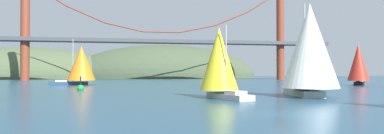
% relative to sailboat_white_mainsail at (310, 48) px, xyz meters
% --- Properties ---
extents(ground_plane, '(360.00, 360.00, 0.00)m').
position_rel_sailboat_white_mainsail_xyz_m(ground_plane, '(-9.40, -13.32, -5.60)').
color(ground_plane, navy).
extents(headland_left, '(83.41, 44.00, 27.18)m').
position_rel_sailboat_white_mainsail_xyz_m(headland_left, '(-64.40, 121.68, -5.60)').
color(headland_left, '#4C5B3D').
rests_on(headland_left, ground_plane).
extents(headland_center, '(87.72, 44.00, 30.95)m').
position_rel_sailboat_white_mainsail_xyz_m(headland_center, '(-4.40, 121.68, -5.60)').
color(headland_center, '#425138').
rests_on(headland_center, ground_plane).
extents(suspension_bridge, '(124.72, 6.00, 33.11)m').
position_rel_sailboat_white_mainsail_xyz_m(suspension_bridge, '(-9.40, 81.68, 9.07)').
color(suspension_bridge, brown).
rests_on(suspension_bridge, ground_plane).
extents(sailboat_white_mainsail, '(7.33, 10.70, 10.96)m').
position_rel_sailboat_white_mainsail_xyz_m(sailboat_white_mainsail, '(0.00, 0.00, 0.00)').
color(sailboat_white_mainsail, '#B7B2A8').
rests_on(sailboat_white_mainsail, ground_plane).
extents(sailboat_scarlet_sail, '(7.17, 7.65, 9.16)m').
position_rel_sailboat_white_mainsail_xyz_m(sailboat_scarlet_sail, '(27.23, 28.07, -1.04)').
color(sailboat_scarlet_sail, black).
rests_on(sailboat_scarlet_sail, ground_plane).
extents(sailboat_yellow_sail, '(5.34, 7.81, 7.92)m').
position_rel_sailboat_white_mainsail_xyz_m(sailboat_yellow_sail, '(-10.26, 0.89, -1.48)').
color(sailboat_yellow_sail, '#B7B2A8').
rests_on(sailboat_yellow_sail, ground_plane).
extents(sailboat_orange_sail, '(9.82, 6.49, 10.14)m').
position_rel_sailboat_white_mainsail_xyz_m(sailboat_orange_sail, '(-30.71, 41.84, -1.01)').
color(sailboat_orange_sail, navy).
rests_on(sailboat_orange_sail, ground_plane).
extents(channel_buoy, '(1.10, 1.10, 2.64)m').
position_rel_sailboat_white_mainsail_xyz_m(channel_buoy, '(-27.60, 19.86, -5.23)').
color(channel_buoy, green).
rests_on(channel_buoy, ground_plane).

